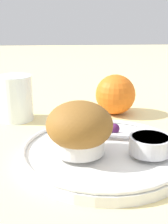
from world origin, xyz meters
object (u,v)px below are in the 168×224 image
object	(u,v)px
muffin	(79,128)
orange_fruit	(115,94)
butter_knife	(100,134)
juice_glass	(16,98)

from	to	relation	value
muffin	orange_fruit	xyz separation A→B (m)	(0.08, 0.22, -0.01)
butter_knife	orange_fruit	bearing A→B (deg)	86.56
muffin	butter_knife	xyz separation A→B (m)	(0.04, 0.06, -0.03)
muffin	juice_glass	distance (m)	0.23
orange_fruit	muffin	bearing A→B (deg)	-110.69
muffin	juice_glass	bearing A→B (deg)	120.29
muffin	butter_knife	bearing A→B (deg)	58.96
orange_fruit	juice_glass	size ratio (longest dim) A/B	0.94
muffin	butter_knife	world-z (taller)	muffin
orange_fruit	juice_glass	xyz separation A→B (m)	(-0.20, -0.03, 0.00)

